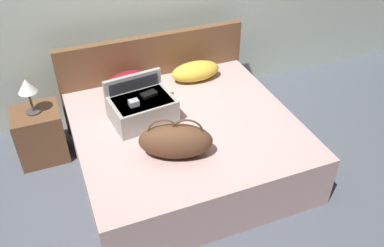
# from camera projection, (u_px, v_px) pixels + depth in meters

# --- Properties ---
(ground_plane) EXTENTS (12.00, 12.00, 0.00)m
(ground_plane) POSITION_uv_depth(u_px,v_px,m) (203.00, 194.00, 3.64)
(ground_plane) COLOR #4C515B
(bed) EXTENTS (1.93, 1.81, 0.50)m
(bed) POSITION_uv_depth(u_px,v_px,m) (187.00, 146.00, 3.79)
(bed) COLOR #BC9993
(bed) RESTS_ON ground
(headboard) EXTENTS (1.97, 0.08, 0.95)m
(headboard) POSITION_uv_depth(u_px,v_px,m) (154.00, 77.00, 4.36)
(headboard) COLOR brown
(headboard) RESTS_ON ground
(hard_case_large) EXTENTS (0.59, 0.47, 0.37)m
(hard_case_large) POSITION_uv_depth(u_px,v_px,m) (142.00, 107.00, 3.61)
(hard_case_large) COLOR gray
(hard_case_large) RESTS_ON bed
(duffel_bag) EXTENTS (0.64, 0.46, 0.36)m
(duffel_bag) POSITION_uv_depth(u_px,v_px,m) (176.00, 141.00, 3.21)
(duffel_bag) COLOR brown
(duffel_bag) RESTS_ON bed
(pillow_near_headboard) EXTENTS (0.51, 0.25, 0.20)m
(pillow_near_headboard) POSITION_uv_depth(u_px,v_px,m) (196.00, 71.00, 4.19)
(pillow_near_headboard) COLOR gold
(pillow_near_headboard) RESTS_ON bed
(pillow_center_head) EXTENTS (0.50, 0.35, 0.21)m
(pillow_center_head) POSITION_uv_depth(u_px,v_px,m) (128.00, 82.00, 4.01)
(pillow_center_head) COLOR maroon
(pillow_center_head) RESTS_ON bed
(nightstand) EXTENTS (0.44, 0.40, 0.53)m
(nightstand) POSITION_uv_depth(u_px,v_px,m) (40.00, 135.00, 3.90)
(nightstand) COLOR brown
(nightstand) RESTS_ON ground
(table_lamp) EXTENTS (0.17, 0.17, 0.35)m
(table_lamp) POSITION_uv_depth(u_px,v_px,m) (27.00, 88.00, 3.58)
(table_lamp) COLOR #3F3833
(table_lamp) RESTS_ON nightstand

